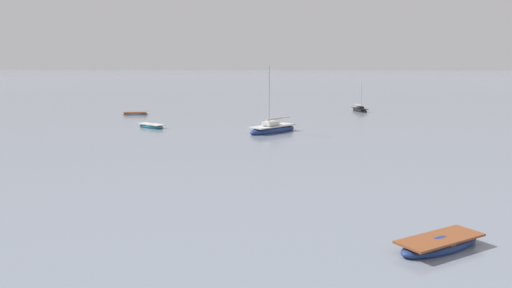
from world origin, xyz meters
The scene contains 5 objects.
rowboat_moored_0 centered at (24.04, 10.60, 0.20)m, with size 4.77×4.05×0.74m.
sailboat_moored_1 centered at (28.45, 73.08, 0.22)m, with size 2.72×4.81×5.15m.
sailboat_moored_2 centered at (15.13, 47.52, 0.35)m, with size 6.36×6.93×8.07m.
rowboat_moored_3 centered at (-6.65, 65.21, 0.16)m, with size 3.99×1.91×0.60m.
rowboat_moored_5 centered at (-0.12, 50.56, 0.18)m, with size 4.29×3.66×0.67m.
Camera 1 is at (17.35, -11.97, 8.40)m, focal length 36.17 mm.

